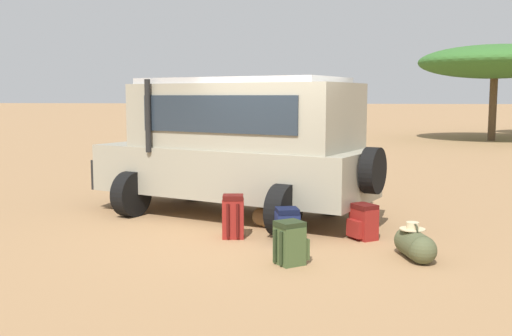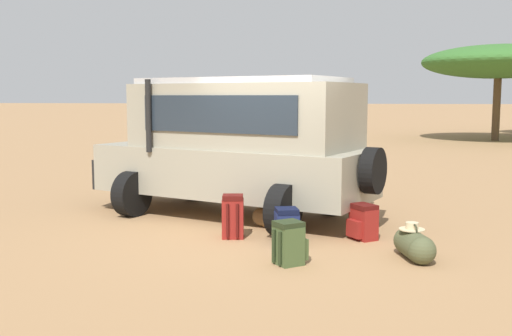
# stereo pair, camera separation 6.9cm
# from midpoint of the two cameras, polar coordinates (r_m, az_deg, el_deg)

# --- Properties ---
(ground_plane) EXTENTS (320.00, 320.00, 0.00)m
(ground_plane) POSITION_cam_midpoint_polar(r_m,az_deg,el_deg) (9.37, 0.76, -6.27)
(ground_plane) COLOR #9E754C
(safari_vehicle) EXTENTS (5.42, 3.73, 2.44)m
(safari_vehicle) POSITION_cam_midpoint_polar(r_m,az_deg,el_deg) (10.56, -1.94, 2.33)
(safari_vehicle) COLOR gray
(safari_vehicle) RESTS_ON ground_plane
(backpack_beside_front_wheel) EXTENTS (0.40, 0.48, 0.53)m
(backpack_beside_front_wheel) POSITION_cam_midpoint_polar(r_m,az_deg,el_deg) (8.64, 2.77, -5.64)
(backpack_beside_front_wheel) COLOR navy
(backpack_beside_front_wheel) RESTS_ON ground_plane
(backpack_cluster_center) EXTENTS (0.48, 0.46, 0.56)m
(backpack_cluster_center) POSITION_cam_midpoint_polar(r_m,az_deg,el_deg) (7.67, 3.02, -7.16)
(backpack_cluster_center) COLOR #42562D
(backpack_cluster_center) RESTS_ON ground_plane
(backpack_near_rear_wheel) EXTENTS (0.36, 0.41, 0.66)m
(backpack_near_rear_wheel) POSITION_cam_midpoint_polar(r_m,az_deg,el_deg) (9.05, -2.41, -4.68)
(backpack_near_rear_wheel) COLOR maroon
(backpack_near_rear_wheel) RESTS_ON ground_plane
(backpack_outermost) EXTENTS (0.48, 0.48, 0.53)m
(backpack_outermost) POSITION_cam_midpoint_polar(r_m,az_deg,el_deg) (9.11, 9.94, -5.10)
(backpack_outermost) COLOR maroon
(backpack_outermost) RESTS_ON ground_plane
(duffel_bag_low_black_case) EXTENTS (0.50, 0.88, 0.47)m
(duffel_bag_low_black_case) POSITION_cam_midpoint_polar(r_m,az_deg,el_deg) (8.19, 14.65, -7.07)
(duffel_bag_low_black_case) COLOR #4C5133
(duffel_bag_low_black_case) RESTS_ON ground_plane
(duffel_bag_soft_canvas) EXTENTS (0.67, 0.61, 0.41)m
(duffel_bag_soft_canvas) POSITION_cam_midpoint_polar(r_m,az_deg,el_deg) (9.72, 1.23, -4.84)
(duffel_bag_soft_canvas) COLOR brown
(duffel_bag_soft_canvas) RESTS_ON ground_plane
(acacia_tree_far_left) EXTENTS (7.09, 7.68, 4.52)m
(acacia_tree_far_left) POSITION_cam_midpoint_polar(r_m,az_deg,el_deg) (30.92, 21.74, 9.35)
(acacia_tree_far_left) COLOR brown
(acacia_tree_far_left) RESTS_ON ground_plane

